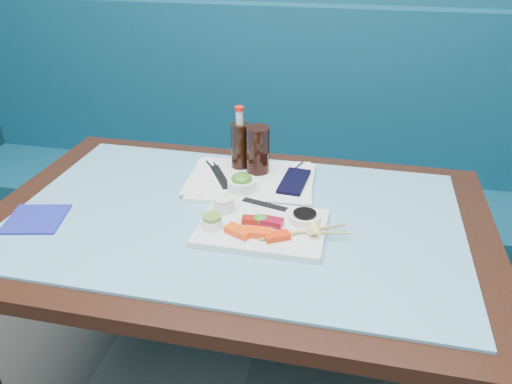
% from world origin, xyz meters
% --- Properties ---
extents(booth_bench, '(3.00, 0.56, 1.17)m').
position_xyz_m(booth_bench, '(0.00, 2.29, 0.37)').
color(booth_bench, '#0D3F55').
rests_on(booth_bench, ground).
extents(dining_table, '(1.40, 0.90, 0.75)m').
position_xyz_m(dining_table, '(0.00, 1.45, 0.67)').
color(dining_table, black).
rests_on(dining_table, ground).
extents(glass_top, '(1.22, 0.76, 0.01)m').
position_xyz_m(glass_top, '(0.00, 1.45, 0.75)').
color(glass_top, '#61A3C2').
rests_on(glass_top, dining_table).
extents(sashimi_plate, '(0.33, 0.24, 0.02)m').
position_xyz_m(sashimi_plate, '(0.09, 1.39, 0.77)').
color(sashimi_plate, silver).
rests_on(sashimi_plate, glass_top).
extents(salmon_left, '(0.08, 0.06, 0.02)m').
position_xyz_m(salmon_left, '(0.04, 1.33, 0.78)').
color(salmon_left, '#FF440A').
rests_on(salmon_left, sashimi_plate).
extents(salmon_mid, '(0.07, 0.04, 0.02)m').
position_xyz_m(salmon_mid, '(0.09, 1.34, 0.78)').
color(salmon_mid, '#FF430A').
rests_on(salmon_mid, sashimi_plate).
extents(salmon_right, '(0.07, 0.06, 0.02)m').
position_xyz_m(salmon_right, '(0.14, 1.33, 0.78)').
color(salmon_right, red).
rests_on(salmon_right, sashimi_plate).
extents(tuna_left, '(0.05, 0.03, 0.02)m').
position_xyz_m(tuna_left, '(0.06, 1.39, 0.78)').
color(tuna_left, maroon).
rests_on(tuna_left, sashimi_plate).
extents(tuna_right, '(0.06, 0.04, 0.02)m').
position_xyz_m(tuna_right, '(0.11, 1.39, 0.78)').
color(tuna_right, maroon).
rests_on(tuna_right, sashimi_plate).
extents(seaweed_garnish, '(0.05, 0.05, 0.02)m').
position_xyz_m(seaweed_garnish, '(0.08, 1.40, 0.79)').
color(seaweed_garnish, '#2D831E').
rests_on(seaweed_garnish, sashimi_plate).
extents(ramekin_wasabi, '(0.07, 0.07, 0.02)m').
position_xyz_m(ramekin_wasabi, '(-0.04, 1.35, 0.79)').
color(ramekin_wasabi, white).
rests_on(ramekin_wasabi, sashimi_plate).
extents(wasabi_fill, '(0.06, 0.06, 0.01)m').
position_xyz_m(wasabi_fill, '(-0.04, 1.35, 0.80)').
color(wasabi_fill, '#5C8B2C').
rests_on(wasabi_fill, ramekin_wasabi).
extents(ramekin_ginger, '(0.07, 0.07, 0.03)m').
position_xyz_m(ramekin_ginger, '(-0.03, 1.44, 0.79)').
color(ramekin_ginger, silver).
rests_on(ramekin_ginger, sashimi_plate).
extents(ginger_fill, '(0.06, 0.06, 0.01)m').
position_xyz_m(ginger_fill, '(-0.03, 1.44, 0.81)').
color(ginger_fill, beige).
rests_on(ginger_fill, ramekin_ginger).
extents(soy_dish, '(0.09, 0.09, 0.02)m').
position_xyz_m(soy_dish, '(0.19, 1.44, 0.78)').
color(soy_dish, white).
rests_on(soy_dish, sashimi_plate).
extents(soy_fill, '(0.07, 0.07, 0.01)m').
position_xyz_m(soy_fill, '(0.19, 1.44, 0.79)').
color(soy_fill, black).
rests_on(soy_fill, soy_dish).
extents(lemon_wedge, '(0.05, 0.05, 0.04)m').
position_xyz_m(lemon_wedge, '(0.23, 1.36, 0.79)').
color(lemon_wedge, '#FEF178').
rests_on(lemon_wedge, sashimi_plate).
extents(chopstick_sleeve, '(0.13, 0.05, 0.00)m').
position_xyz_m(chopstick_sleeve, '(0.07, 1.49, 0.78)').
color(chopstick_sleeve, black).
rests_on(chopstick_sleeve, sashimi_plate).
extents(wooden_chopstick_a, '(0.21, 0.12, 0.01)m').
position_xyz_m(wooden_chopstick_a, '(0.20, 1.37, 0.78)').
color(wooden_chopstick_a, '#A98A4F').
rests_on(wooden_chopstick_a, sashimi_plate).
extents(wooden_chopstick_b, '(0.21, 0.05, 0.01)m').
position_xyz_m(wooden_chopstick_b, '(0.21, 1.37, 0.78)').
color(wooden_chopstick_b, tan).
rests_on(wooden_chopstick_b, sashimi_plate).
extents(serving_tray, '(0.41, 0.33, 0.01)m').
position_xyz_m(serving_tray, '(-0.00, 1.64, 0.76)').
color(serving_tray, white).
rests_on(serving_tray, glass_top).
extents(paper_placemat, '(0.40, 0.29, 0.00)m').
position_xyz_m(paper_placemat, '(-0.00, 1.64, 0.77)').
color(paper_placemat, silver).
rests_on(paper_placemat, serving_tray).
extents(seaweed_bowl, '(0.10, 0.10, 0.03)m').
position_xyz_m(seaweed_bowl, '(-0.01, 1.57, 0.79)').
color(seaweed_bowl, white).
rests_on(seaweed_bowl, serving_tray).
extents(seaweed_salad, '(0.07, 0.07, 0.03)m').
position_xyz_m(seaweed_salad, '(-0.01, 1.57, 0.81)').
color(seaweed_salad, '#3C7E1D').
rests_on(seaweed_salad, seaweed_bowl).
extents(cola_glass, '(0.10, 0.10, 0.15)m').
position_xyz_m(cola_glass, '(0.01, 1.70, 0.85)').
color(cola_glass, black).
rests_on(cola_glass, serving_tray).
extents(navy_pouch, '(0.08, 0.17, 0.01)m').
position_xyz_m(navy_pouch, '(0.13, 1.64, 0.78)').
color(navy_pouch, black).
rests_on(navy_pouch, serving_tray).
extents(fork, '(0.03, 0.08, 0.01)m').
position_xyz_m(fork, '(0.13, 1.75, 0.78)').
color(fork, white).
rests_on(fork, serving_tray).
extents(black_chopstick_a, '(0.15, 0.20, 0.01)m').
position_xyz_m(black_chopstick_a, '(-0.10, 1.63, 0.78)').
color(black_chopstick_a, black).
rests_on(black_chopstick_a, serving_tray).
extents(black_chopstick_b, '(0.11, 0.19, 0.01)m').
position_xyz_m(black_chopstick_b, '(-0.09, 1.63, 0.77)').
color(black_chopstick_b, black).
rests_on(black_chopstick_b, serving_tray).
extents(tray_sleeve, '(0.11, 0.16, 0.00)m').
position_xyz_m(tray_sleeve, '(-0.10, 1.63, 0.77)').
color(tray_sleeve, black).
rests_on(tray_sleeve, serving_tray).
extents(cola_bottle_body, '(0.06, 0.06, 0.16)m').
position_xyz_m(cola_bottle_body, '(-0.05, 1.72, 0.84)').
color(cola_bottle_body, black).
rests_on(cola_bottle_body, glass_top).
extents(cola_bottle_neck, '(0.03, 0.03, 0.04)m').
position_xyz_m(cola_bottle_neck, '(-0.05, 1.72, 0.94)').
color(cola_bottle_neck, silver).
rests_on(cola_bottle_neck, cola_bottle_body).
extents(cola_bottle_cap, '(0.04, 0.04, 0.01)m').
position_xyz_m(cola_bottle_cap, '(-0.05, 1.72, 0.97)').
color(cola_bottle_cap, red).
rests_on(cola_bottle_cap, cola_bottle_neck).
extents(blue_napkin, '(0.18, 0.18, 0.01)m').
position_xyz_m(blue_napkin, '(-0.53, 1.30, 0.76)').
color(blue_napkin, navy).
rests_on(blue_napkin, glass_top).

